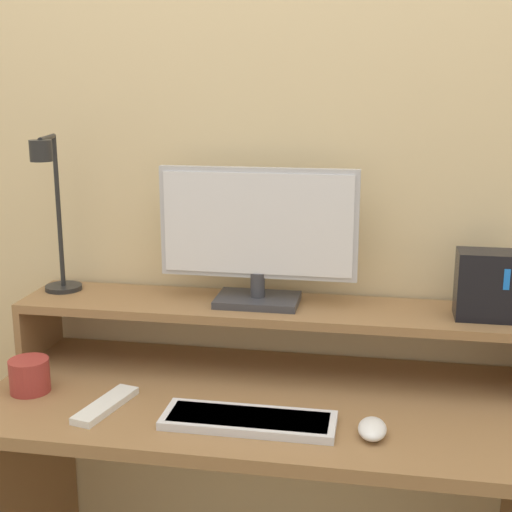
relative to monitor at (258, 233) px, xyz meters
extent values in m
cube|color=beige|center=(0.04, 0.14, 0.19)|extent=(6.00, 0.05, 2.50)
cube|color=olive|center=(0.04, -0.18, -0.36)|extent=(1.27, 0.57, 0.03)
cube|color=olive|center=(-0.58, -0.18, -0.72)|extent=(0.03, 0.57, 0.68)
cube|color=olive|center=(-0.59, -0.01, -0.27)|extent=(0.02, 0.23, 0.15)
cube|color=olive|center=(0.04, -0.01, -0.19)|extent=(1.27, 0.23, 0.02)
cube|color=#38383D|center=(0.00, 0.00, -0.17)|extent=(0.20, 0.14, 0.02)
cylinder|color=#38383D|center=(0.00, 0.00, -0.13)|extent=(0.04, 0.04, 0.06)
cube|color=#B7B7BC|center=(0.00, 0.00, 0.02)|extent=(0.49, 0.02, 0.27)
cube|color=silver|center=(0.00, -0.01, 0.02)|extent=(0.46, 0.01, 0.25)
cylinder|color=black|center=(-0.53, 0.03, -0.17)|extent=(0.10, 0.10, 0.01)
cylinder|color=black|center=(-0.53, 0.03, 0.03)|extent=(0.01, 0.01, 0.39)
cylinder|color=black|center=(-0.51, -0.04, 0.23)|extent=(0.04, 0.13, 0.01)
cylinder|color=black|center=(-0.50, -0.10, 0.20)|extent=(0.05, 0.05, 0.05)
cube|color=black|center=(0.54, -0.02, -0.10)|extent=(0.14, 0.09, 0.16)
cube|color=#1972F2|center=(0.58, -0.07, -0.07)|extent=(0.01, 0.00, 0.05)
cube|color=silver|center=(0.03, -0.32, -0.34)|extent=(0.37, 0.12, 0.02)
cube|color=#AFAFB3|center=(0.03, -0.32, -0.33)|extent=(0.34, 0.10, 0.01)
ellipsoid|color=white|center=(0.29, -0.32, -0.33)|extent=(0.06, 0.09, 0.03)
cube|color=white|center=(-0.29, -0.30, -0.34)|extent=(0.09, 0.20, 0.02)
cylinder|color=#9E332D|center=(-0.50, -0.24, -0.31)|extent=(0.09, 0.09, 0.08)
camera|label=1|loc=(0.29, -1.67, 0.36)|focal=50.00mm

